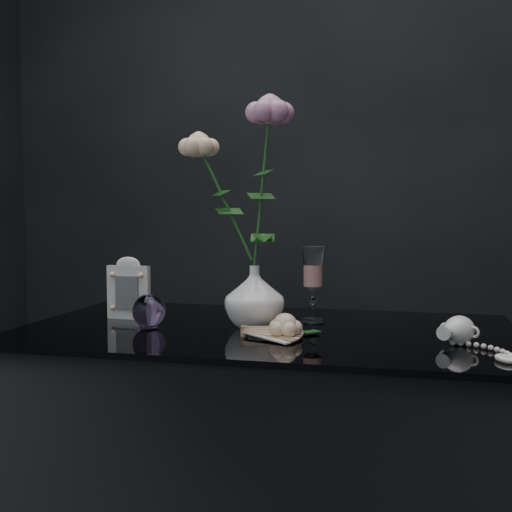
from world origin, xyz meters
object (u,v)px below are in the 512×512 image
(vase, at_px, (254,297))
(pearl_jar, at_px, (459,329))
(paperweight, at_px, (149,311))
(wine_glass, at_px, (313,284))
(loose_rose, at_px, (285,326))
(picture_frame, at_px, (129,288))

(vase, relative_size, pearl_jar, 0.67)
(vase, height_order, paperweight, vase)
(wine_glass, relative_size, loose_rose, 1.17)
(vase, height_order, wine_glass, wine_glass)
(pearl_jar, bearing_deg, loose_rose, -146.94)
(vase, distance_m, picture_frame, 0.31)
(paperweight, xyz_separation_m, loose_rose, (0.31, -0.05, -0.01))
(wine_glass, bearing_deg, pearl_jar, -29.26)
(vase, bearing_deg, picture_frame, 172.99)
(picture_frame, xyz_separation_m, paperweight, (0.09, -0.09, -0.04))
(wine_glass, xyz_separation_m, picture_frame, (-0.42, -0.06, -0.01))
(wine_glass, bearing_deg, paperweight, -155.94)
(wine_glass, height_order, loose_rose, wine_glass)
(wine_glass, bearing_deg, vase, -137.96)
(pearl_jar, bearing_deg, picture_frame, -159.84)
(vase, height_order, pearl_jar, vase)
(wine_glass, distance_m, loose_rose, 0.21)
(paperweight, bearing_deg, vase, 12.31)
(wine_glass, bearing_deg, loose_rose, -97.92)
(picture_frame, relative_size, pearl_jar, 0.73)
(loose_rose, bearing_deg, picture_frame, 145.53)
(loose_rose, bearing_deg, pearl_jar, -11.41)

